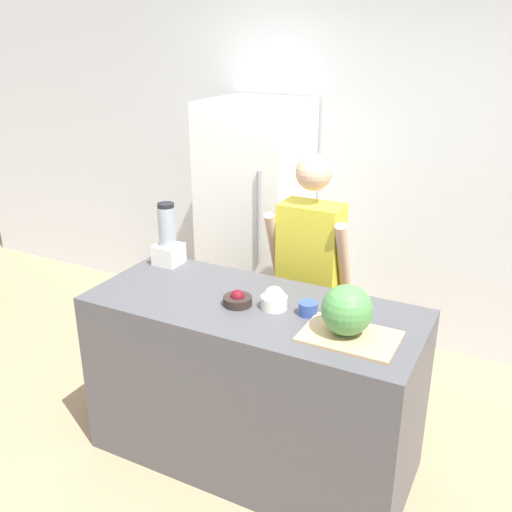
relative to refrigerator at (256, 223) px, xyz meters
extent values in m
plane|color=tan|center=(0.65, -1.67, -0.90)|extent=(14.00, 14.00, 0.00)
cube|color=silver|center=(0.65, 0.39, 0.40)|extent=(8.00, 0.06, 2.60)
cube|color=#4C4C51|center=(0.65, -1.31, -0.42)|extent=(1.72, 0.73, 0.95)
cube|color=white|center=(0.00, 0.00, 0.00)|extent=(0.67, 0.68, 1.80)
cylinder|color=gray|center=(0.20, -0.35, 0.18)|extent=(0.02, 0.02, 0.63)
cube|color=gray|center=(0.70, -0.64, -0.52)|extent=(0.27, 0.18, 0.77)
cube|color=gold|center=(0.70, -0.64, 0.14)|extent=(0.36, 0.22, 0.54)
sphere|color=#DBAD89|center=(0.70, -0.64, 0.60)|extent=(0.21, 0.21, 0.21)
cylinder|color=#DBAD89|center=(0.48, -0.68, 0.13)|extent=(0.07, 0.22, 0.46)
cylinder|color=#DBAD89|center=(0.92, -0.68, 0.13)|extent=(0.07, 0.22, 0.46)
cube|color=tan|center=(1.20, -1.41, 0.06)|extent=(0.43, 0.30, 0.01)
sphere|color=#4C8C47|center=(1.18, -1.40, 0.18)|extent=(0.23, 0.23, 0.23)
cylinder|color=#2D231E|center=(0.59, -1.35, 0.07)|extent=(0.15, 0.15, 0.05)
sphere|color=maroon|center=(0.59, -1.35, 0.10)|extent=(0.07, 0.07, 0.07)
cylinder|color=white|center=(0.77, -1.30, 0.08)|extent=(0.13, 0.13, 0.07)
sphere|color=white|center=(0.77, -1.30, 0.12)|extent=(0.10, 0.10, 0.10)
cylinder|color=#334C9E|center=(0.95, -1.28, 0.08)|extent=(0.09, 0.09, 0.06)
cube|color=silver|center=(-0.04, -1.05, 0.11)|extent=(0.15, 0.15, 0.12)
cylinder|color=#99A3AD|center=(-0.04, -1.05, 0.29)|extent=(0.10, 0.10, 0.23)
cylinder|color=black|center=(-0.04, -1.05, 0.41)|extent=(0.10, 0.10, 0.02)
camera|label=1|loc=(1.86, -3.61, 1.34)|focal=40.00mm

